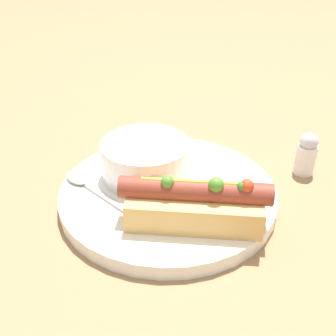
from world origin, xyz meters
TOP-DOWN VIEW (x-y plane):
  - ground_plane at (0.00, 0.00)m, footprint 4.00×4.00m
  - dinner_plate at (0.00, 0.00)m, footprint 0.29×0.29m
  - hot_dog at (0.02, -0.07)m, footprint 0.18×0.10m
  - soup_bowl at (-0.03, 0.03)m, footprint 0.12×0.12m
  - spoon at (-0.11, 0.02)m, footprint 0.11×0.14m
  - salt_shaker at (0.21, 0.04)m, footprint 0.03×0.03m

SIDE VIEW (x-z plane):
  - ground_plane at x=0.00m, z-range 0.00..0.00m
  - dinner_plate at x=0.00m, z-range 0.00..0.02m
  - spoon at x=-0.11m, z-range 0.02..0.03m
  - salt_shaker at x=0.21m, z-range 0.00..0.07m
  - hot_dog at x=0.02m, z-range 0.01..0.08m
  - soup_bowl at x=-0.03m, z-range 0.02..0.08m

